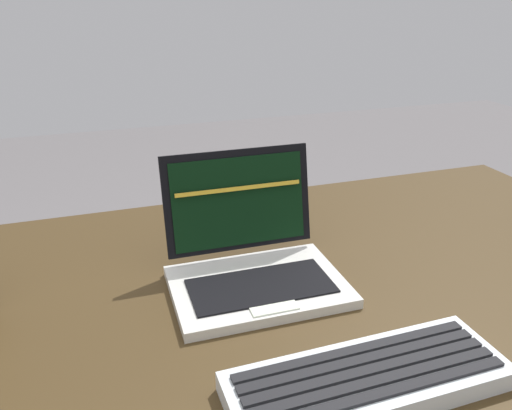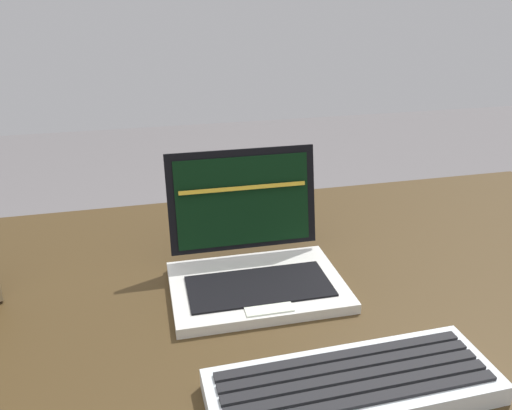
% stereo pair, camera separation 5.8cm
% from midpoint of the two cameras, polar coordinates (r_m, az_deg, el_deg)
% --- Properties ---
extents(desk, '(1.38, 0.80, 0.75)m').
position_cam_midpoint_polar(desk, '(0.86, 3.33, -12.99)').
color(desk, '#433118').
rests_on(desk, ground).
extents(laptop_front, '(0.27, 0.22, 0.19)m').
position_cam_midpoint_polar(laptop_front, '(0.81, -2.47, -6.24)').
color(laptop_front, silver).
rests_on(laptop_front, desk).
extents(external_keyboard, '(0.34, 0.12, 0.03)m').
position_cam_midpoint_polar(external_keyboard, '(0.64, 9.74, -18.74)').
color(external_keyboard, silver).
rests_on(external_keyboard, desk).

